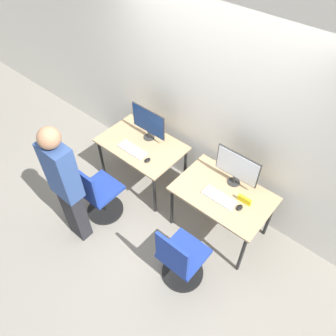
# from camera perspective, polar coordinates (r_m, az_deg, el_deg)

# --- Properties ---
(ground_plane) EXTENTS (20.00, 20.00, 0.00)m
(ground_plane) POSITION_cam_1_polar(r_m,az_deg,el_deg) (4.35, -1.25, -8.82)
(ground_plane) COLOR gray
(wall_back) EXTENTS (12.00, 0.05, 2.80)m
(wall_back) POSITION_cam_1_polar(r_m,az_deg,el_deg) (3.83, 6.99, 11.53)
(wall_back) COLOR silver
(wall_back) RESTS_ON ground_plane
(desk_left) EXTENTS (1.10, 0.73, 0.71)m
(desk_left) POSITION_cam_1_polar(r_m,az_deg,el_deg) (4.34, -4.61, 3.54)
(desk_left) COLOR tan
(desk_left) RESTS_ON ground_plane
(monitor_left) EXTENTS (0.53, 0.15, 0.45)m
(monitor_left) POSITION_cam_1_polar(r_m,az_deg,el_deg) (4.20, -3.45, 7.90)
(monitor_left) COLOR #2D2D2D
(monitor_left) RESTS_ON desk_left
(keyboard_left) EXTENTS (0.40, 0.15, 0.02)m
(keyboard_left) POSITION_cam_1_polar(r_m,az_deg,el_deg) (4.19, -6.23, 3.20)
(keyboard_left) COLOR silver
(keyboard_left) RESTS_ON desk_left
(mouse_left) EXTENTS (0.06, 0.09, 0.03)m
(mouse_left) POSITION_cam_1_polar(r_m,az_deg,el_deg) (4.04, -3.59, 1.38)
(mouse_left) COLOR black
(mouse_left) RESTS_ON desk_left
(office_chair_left) EXTENTS (0.48, 0.48, 0.91)m
(office_chair_left) POSITION_cam_1_polar(r_m,az_deg,el_deg) (4.19, -12.06, -4.61)
(office_chair_left) COLOR black
(office_chair_left) RESTS_ON ground_plane
(person_left) EXTENTS (0.36, 0.22, 1.70)m
(person_left) POSITION_cam_1_polar(r_m,az_deg,el_deg) (3.66, -17.46, -2.67)
(person_left) COLOR #232328
(person_left) RESTS_ON ground_plane
(desk_right) EXTENTS (1.10, 0.73, 0.71)m
(desk_right) POSITION_cam_1_polar(r_m,az_deg,el_deg) (3.81, 9.53, -5.04)
(desk_right) COLOR tan
(desk_right) RESTS_ON ground_plane
(monitor_right) EXTENTS (0.53, 0.15, 0.45)m
(monitor_right) POSITION_cam_1_polar(r_m,az_deg,el_deg) (3.70, 11.93, 0.11)
(monitor_right) COLOR #2D2D2D
(monitor_right) RESTS_ON desk_right
(keyboard_right) EXTENTS (0.40, 0.15, 0.02)m
(keyboard_right) POSITION_cam_1_polar(r_m,az_deg,el_deg) (3.69, 8.90, -5.09)
(keyboard_right) COLOR silver
(keyboard_right) RESTS_ON desk_right
(mouse_right) EXTENTS (0.06, 0.09, 0.03)m
(mouse_right) POSITION_cam_1_polar(r_m,az_deg,el_deg) (3.64, 12.35, -6.74)
(mouse_right) COLOR black
(mouse_right) RESTS_ON desk_right
(office_chair_right) EXTENTS (0.48, 0.48, 0.91)m
(office_chair_right) POSITION_cam_1_polar(r_m,az_deg,el_deg) (3.62, 2.19, -15.74)
(office_chair_right) COLOR black
(office_chair_right) RESTS_ON ground_plane
(placard_right) EXTENTS (0.16, 0.03, 0.08)m
(placard_right) POSITION_cam_1_polar(r_m,az_deg,el_deg) (3.69, 13.17, -5.42)
(placard_right) COLOR yellow
(placard_right) RESTS_ON desk_right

